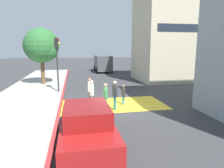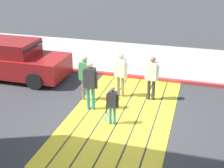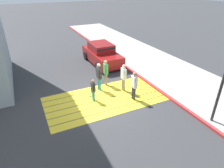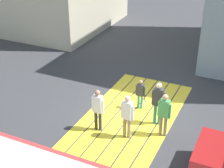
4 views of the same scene
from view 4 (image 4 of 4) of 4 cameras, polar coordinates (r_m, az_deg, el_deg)
ground_plane at (r=13.22m, az=3.26°, el=-5.19°), size 120.00×120.00×0.00m
crosswalk_stripes at (r=13.22m, az=3.26°, el=-5.17°), size 6.40×3.25×0.01m
curb_painted at (r=10.82m, az=-3.43°, el=-13.38°), size 0.16×40.00×0.13m
pedestrian_adult_lead at (r=11.88m, az=-2.41°, el=-3.94°), size 0.21×0.48×1.62m
pedestrian_adult_trailing at (r=12.30m, az=7.79°, el=-2.77°), size 0.23×0.50×1.69m
pedestrian_adult_side at (r=11.72m, az=8.75°, el=-4.69°), size 0.23×0.48×1.64m
pedestrian_teen_behind at (r=11.50m, az=2.57°, el=-5.01°), size 0.23×0.49×1.65m
pedestrian_child_with_racket at (r=13.30m, az=4.84°, el=-1.49°), size 0.28×0.39×1.26m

